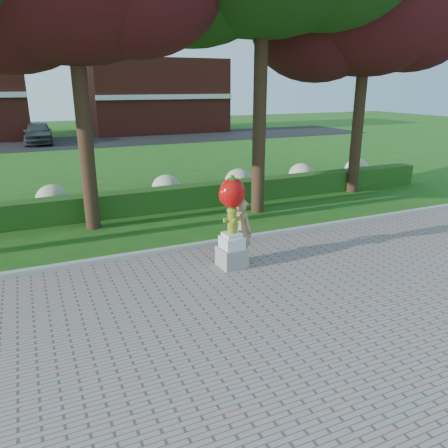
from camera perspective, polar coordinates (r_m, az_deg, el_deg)
name	(u,v)px	position (r m, az deg, el deg)	size (l,w,h in m)	color
ground	(236,297)	(9.26, 1.57, -9.52)	(100.00, 100.00, 0.00)	#215515
walkway	(370,426)	(6.52, 18.59, -23.77)	(40.00, 14.00, 0.04)	gray
curb	(187,247)	(11.77, -4.83, -3.04)	(40.00, 0.18, 0.15)	#ADADA5
lawn_hedge	(148,201)	(15.33, -9.94, 2.99)	(24.00, 0.70, 0.80)	#234D16
hydrangea_row	(155,189)	(16.37, -8.94, 4.53)	(20.10, 1.10, 0.99)	#C1C194
street	(76,142)	(35.82, -18.72, 10.10)	(50.00, 8.00, 0.02)	black
building_right	(154,96)	(43.00, -9.08, 16.21)	(12.00, 8.00, 6.40)	maroon
tree_far_right	(365,6)	(18.63, 17.94, 25.42)	(7.88, 6.72, 10.21)	black
hydrant_sculpture	(232,220)	(10.21, 1.06, 0.57)	(0.65, 0.64, 2.24)	gray
woman	(242,231)	(10.63, 2.41, -0.93)	(0.58, 0.38, 1.60)	#A57D5E
parked_car	(38,133)	(35.69, -23.11, 10.93)	(1.91, 4.74, 1.62)	#3A3D41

